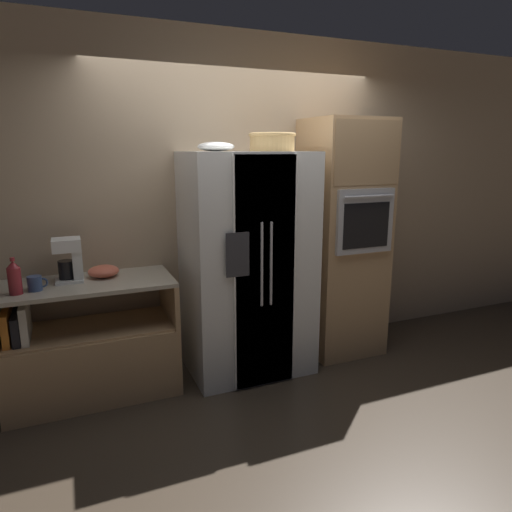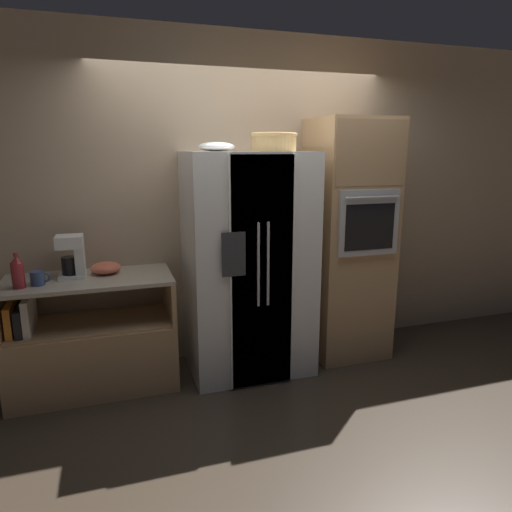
{
  "view_description": "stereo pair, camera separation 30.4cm",
  "coord_description": "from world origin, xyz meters",
  "px_view_note": "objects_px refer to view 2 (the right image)",
  "views": [
    {
      "loc": [
        -1.42,
        -3.35,
        1.83
      ],
      "look_at": [
        -0.04,
        -0.05,
        1.0
      ],
      "focal_mm": 32.0,
      "sensor_mm": 36.0,
      "label": 1
    },
    {
      "loc": [
        -1.13,
        -3.45,
        1.83
      ],
      "look_at": [
        -0.04,
        -0.05,
        1.0
      ],
      "focal_mm": 32.0,
      "sensor_mm": 36.0,
      "label": 2
    }
  ],
  "objects_px": {
    "coffee_maker": "(74,255)",
    "mug": "(38,278)",
    "fruit_bowl": "(216,147)",
    "bottle_tall": "(18,272)",
    "wall_oven": "(348,240)",
    "mixing_bowl": "(106,268)",
    "refrigerator": "(249,265)",
    "wicker_basket": "(274,141)"
  },
  "relations": [
    {
      "from": "coffee_maker",
      "to": "mug",
      "type": "bearing_deg",
      "value": -148.15
    },
    {
      "from": "fruit_bowl",
      "to": "coffee_maker",
      "type": "xyz_separation_m",
      "value": [
        -1.1,
        0.09,
        -0.79
      ]
    },
    {
      "from": "mug",
      "to": "coffee_maker",
      "type": "relative_size",
      "value": 0.41
    },
    {
      "from": "mug",
      "to": "bottle_tall",
      "type": "bearing_deg",
      "value": -161.51
    },
    {
      "from": "wall_oven",
      "to": "mixing_bowl",
      "type": "bearing_deg",
      "value": 177.01
    },
    {
      "from": "refrigerator",
      "to": "wicker_basket",
      "type": "height_order",
      "value": "wicker_basket"
    },
    {
      "from": "refrigerator",
      "to": "mixing_bowl",
      "type": "height_order",
      "value": "refrigerator"
    },
    {
      "from": "bottle_tall",
      "to": "coffee_maker",
      "type": "xyz_separation_m",
      "value": [
        0.36,
        0.19,
        0.06
      ]
    },
    {
      "from": "wall_oven",
      "to": "mug",
      "type": "distance_m",
      "value": 2.53
    },
    {
      "from": "refrigerator",
      "to": "fruit_bowl",
      "type": "bearing_deg",
      "value": 172.98
    },
    {
      "from": "fruit_bowl",
      "to": "coffee_maker",
      "type": "distance_m",
      "value": 1.36
    },
    {
      "from": "fruit_bowl",
      "to": "mug",
      "type": "xyz_separation_m",
      "value": [
        -1.34,
        -0.06,
        -0.92
      ]
    },
    {
      "from": "wall_oven",
      "to": "coffee_maker",
      "type": "distance_m",
      "value": 2.28
    },
    {
      "from": "fruit_bowl",
      "to": "bottle_tall",
      "type": "xyz_separation_m",
      "value": [
        -1.45,
        -0.1,
        -0.85
      ]
    },
    {
      "from": "refrigerator",
      "to": "wicker_basket",
      "type": "distance_m",
      "value": 1.01
    },
    {
      "from": "refrigerator",
      "to": "wall_oven",
      "type": "height_order",
      "value": "wall_oven"
    },
    {
      "from": "mixing_bowl",
      "to": "coffee_maker",
      "type": "height_order",
      "value": "coffee_maker"
    },
    {
      "from": "wall_oven",
      "to": "mug",
      "type": "relative_size",
      "value": 15.84
    },
    {
      "from": "fruit_bowl",
      "to": "mixing_bowl",
      "type": "distance_m",
      "value": 1.28
    },
    {
      "from": "mixing_bowl",
      "to": "coffee_maker",
      "type": "relative_size",
      "value": 0.71
    },
    {
      "from": "bottle_tall",
      "to": "mixing_bowl",
      "type": "height_order",
      "value": "bottle_tall"
    },
    {
      "from": "refrigerator",
      "to": "coffee_maker",
      "type": "bearing_deg",
      "value": 174.8
    },
    {
      "from": "refrigerator",
      "to": "mixing_bowl",
      "type": "relative_size",
      "value": 7.99
    },
    {
      "from": "fruit_bowl",
      "to": "mug",
      "type": "height_order",
      "value": "fruit_bowl"
    },
    {
      "from": "refrigerator",
      "to": "mixing_bowl",
      "type": "xyz_separation_m",
      "value": [
        -1.12,
        0.16,
        0.02
      ]
    },
    {
      "from": "bottle_tall",
      "to": "wall_oven",
      "type": "bearing_deg",
      "value": 2.47
    },
    {
      "from": "refrigerator",
      "to": "bottle_tall",
      "type": "height_order",
      "value": "refrigerator"
    },
    {
      "from": "refrigerator",
      "to": "wall_oven",
      "type": "bearing_deg",
      "value": 2.92
    },
    {
      "from": "mug",
      "to": "refrigerator",
      "type": "bearing_deg",
      "value": 0.96
    },
    {
      "from": "wicker_basket",
      "to": "fruit_bowl",
      "type": "bearing_deg",
      "value": 175.23
    },
    {
      "from": "bottle_tall",
      "to": "mug",
      "type": "height_order",
      "value": "bottle_tall"
    },
    {
      "from": "fruit_bowl",
      "to": "bottle_tall",
      "type": "bearing_deg",
      "value": -176.21
    },
    {
      "from": "fruit_bowl",
      "to": "wall_oven",
      "type": "bearing_deg",
      "value": 0.85
    },
    {
      "from": "coffee_maker",
      "to": "bottle_tall",
      "type": "bearing_deg",
      "value": -152.22
    },
    {
      "from": "coffee_maker",
      "to": "wall_oven",
      "type": "bearing_deg",
      "value": -1.86
    },
    {
      "from": "mug",
      "to": "mixing_bowl",
      "type": "bearing_deg",
      "value": 21.57
    },
    {
      "from": "bottle_tall",
      "to": "mixing_bowl",
      "type": "xyz_separation_m",
      "value": [
        0.58,
        0.22,
        -0.07
      ]
    },
    {
      "from": "refrigerator",
      "to": "coffee_maker",
      "type": "height_order",
      "value": "refrigerator"
    },
    {
      "from": "refrigerator",
      "to": "coffee_maker",
      "type": "xyz_separation_m",
      "value": [
        -1.34,
        0.12,
        0.15
      ]
    },
    {
      "from": "fruit_bowl",
      "to": "bottle_tall",
      "type": "height_order",
      "value": "fruit_bowl"
    },
    {
      "from": "wall_oven",
      "to": "mug",
      "type": "bearing_deg",
      "value": -178.31
    },
    {
      "from": "bottle_tall",
      "to": "coffee_maker",
      "type": "distance_m",
      "value": 0.41
    }
  ]
}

